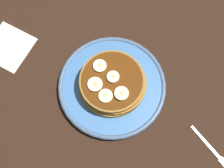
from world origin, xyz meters
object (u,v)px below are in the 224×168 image
at_px(plate, 112,86).
at_px(banana_slice_1, 106,96).
at_px(pancake_stack, 114,82).
at_px(banana_slice_2, 95,84).
at_px(banana_slice_4, 121,94).
at_px(banana_slice_0, 115,78).
at_px(napkin, 8,47).
at_px(fork, 213,151).
at_px(banana_slice_3, 100,66).

bearing_deg(plate, banana_slice_1, -88.15).
bearing_deg(pancake_stack, plate, -134.62).
height_order(banana_slice_1, banana_slice_2, same).
bearing_deg(banana_slice_1, pancake_stack, 86.79).
distance_m(pancake_stack, banana_slice_4, 0.05).
height_order(plate, banana_slice_2, banana_slice_2).
bearing_deg(banana_slice_4, banana_slice_0, 131.11).
bearing_deg(banana_slice_4, pancake_stack, 134.95).
distance_m(banana_slice_1, napkin, 0.30).
height_order(banana_slice_0, fork, banana_slice_0).
bearing_deg(banana_slice_2, pancake_stack, 37.74).
distance_m(banana_slice_0, banana_slice_4, 0.04).
distance_m(plate, banana_slice_3, 0.07).
xyz_separation_m(pancake_stack, banana_slice_3, (-0.04, 0.02, 0.02)).
distance_m(banana_slice_1, banana_slice_2, 0.04).
relative_size(banana_slice_3, fork, 0.27).
xyz_separation_m(banana_slice_0, fork, (0.27, -0.07, -0.06)).
relative_size(banana_slice_0, fork, 0.25).
bearing_deg(banana_slice_3, pancake_stack, -23.07).
bearing_deg(fork, plate, 167.12).
xyz_separation_m(pancake_stack, banana_slice_2, (-0.04, -0.03, 0.02)).
distance_m(plate, banana_slice_1, 0.06).
xyz_separation_m(plate, fork, (0.27, -0.06, -0.01)).
distance_m(pancake_stack, fork, 0.28).
bearing_deg(banana_slice_0, napkin, 179.43).
relative_size(banana_slice_1, napkin, 0.29).
bearing_deg(napkin, banana_slice_0, -0.57).
bearing_deg(banana_slice_4, banana_slice_3, 146.81).
bearing_deg(banana_slice_4, banana_slice_1, -150.63).
distance_m(banana_slice_0, banana_slice_2, 0.05).
bearing_deg(napkin, banana_slice_2, -7.45).
relative_size(banana_slice_0, banana_slice_1, 0.90).
bearing_deg(fork, napkin, 172.70).
relative_size(pancake_stack, banana_slice_1, 4.95).
xyz_separation_m(banana_slice_1, banana_slice_4, (0.03, 0.02, 0.00)).
distance_m(banana_slice_3, napkin, 0.26).
relative_size(plate, banana_slice_3, 8.34).
distance_m(banana_slice_3, banana_slice_4, 0.08).
bearing_deg(banana_slice_0, banana_slice_2, -140.21).
xyz_separation_m(banana_slice_0, napkin, (-0.29, 0.00, -0.06)).
bearing_deg(banana_slice_2, napkin, 172.55).
bearing_deg(banana_slice_4, fork, -9.07).
height_order(pancake_stack, banana_slice_2, banana_slice_2).
distance_m(plate, banana_slice_2, 0.06).
xyz_separation_m(banana_slice_0, banana_slice_4, (0.03, -0.03, 0.00)).
height_order(banana_slice_2, napkin, banana_slice_2).
xyz_separation_m(banana_slice_2, fork, (0.30, -0.04, -0.06)).
relative_size(banana_slice_2, napkin, 0.31).
bearing_deg(banana_slice_2, banana_slice_3, 97.70).
bearing_deg(banana_slice_2, banana_slice_1, -26.86).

